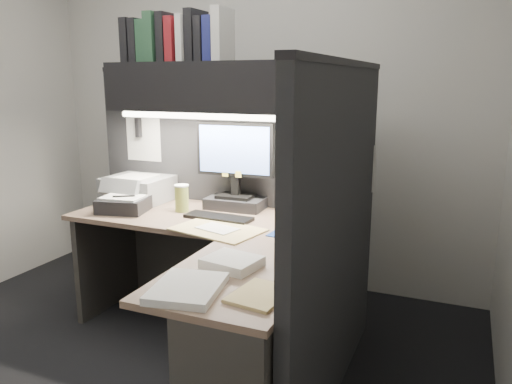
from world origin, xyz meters
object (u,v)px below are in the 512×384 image
Objects in this scene: monitor at (235,175)px; keyboard at (219,217)px; coffee_cup at (182,199)px; desk at (215,307)px; overhead_shelf at (226,87)px; notebook_stack at (124,205)px; printer at (138,189)px; telephone at (322,215)px.

monitor is 1.34× the size of keyboard.
desk is at bearing -47.80° from coffee_cup.
desk is 10.56× the size of coffee_cup.
overhead_shelf reaches higher than notebook_stack.
monitor is at bearing 6.00° from printer.
desk is 0.89m from coffee_cup.
monitor reaches higher than notebook_stack.
monitor reaches higher than coffee_cup.
overhead_shelf is 0.55m from monitor.
printer is (-1.31, 0.01, 0.04)m from telephone.
overhead_shelf is 5.33× the size of notebook_stack.
desk is 0.86m from telephone.
overhead_shelf is 0.75m from coffee_cup.
monitor is 3.44× the size of coffee_cup.
coffee_cup is 0.45m from printer.
printer is at bearing 171.31° from telephone.
monitor is (-0.26, 0.79, 0.51)m from desk.
printer is (-0.97, 0.73, 0.37)m from desk.
coffee_cup is (-0.88, -0.12, 0.04)m from telephone.
coffee_cup is at bearing 23.48° from notebook_stack.
coffee_cup reaches higher than desk.
telephone is at bearing 65.06° from desk.
overhead_shelf reaches higher than monitor.
keyboard is 0.64m from notebook_stack.
overhead_shelf is 3.73× the size of printer.
printer reaches higher than desk.
printer is (-0.72, 0.21, 0.07)m from keyboard.
monitor is 0.73m from notebook_stack.
desk is 1.27m from printer.
coffee_cup is 0.39× the size of printer.
monitor is at bearing 108.17° from desk.
printer reaches higher than coffee_cup.
coffee_cup is (-0.28, -0.19, -0.14)m from monitor.
monitor is at bearing 95.63° from keyboard.
desk is at bearing -74.08° from monitor.
notebook_stack is at bearing -71.07° from printer.
printer reaches higher than telephone.
keyboard is at bearing -89.56° from monitor.
coffee_cup is (-0.54, 0.60, 0.37)m from desk.
notebook_stack is (-0.62, -0.34, -0.18)m from monitor.
telephone reaches higher than desk.
coffee_cup is at bearing -16.17° from printer.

